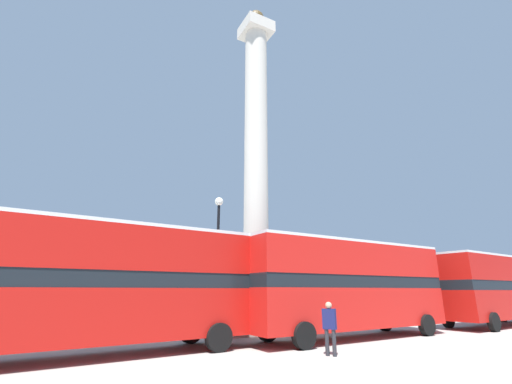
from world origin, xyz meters
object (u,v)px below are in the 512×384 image
at_px(bus_c, 349,284).
at_px(equestrian_statue, 60,305).
at_px(bus_a, 107,281).
at_px(pedestrian_near_lamp, 330,325).
at_px(street_lamp, 217,255).
at_px(bus_b, 493,287).
at_px(monument_column, 256,232).

distance_m(bus_c, equestrian_statue, 14.85).
xyz_separation_m(bus_a, pedestrian_near_lamp, (6.95, -3.46, -1.45)).
xyz_separation_m(bus_a, street_lamp, (5.15, 2.50, 1.35)).
bearing_deg(bus_a, bus_b, -6.63).
height_order(bus_c, pedestrian_near_lamp, bus_c).
xyz_separation_m(bus_a, equestrian_statue, (-1.32, 8.07, -1.03)).
bearing_deg(equestrian_statue, bus_c, -40.11).
bearing_deg(equestrian_statue, monument_column, -19.72).
relative_size(monument_column, equestrian_statue, 4.04).
relative_size(equestrian_statue, pedestrian_near_lamp, 3.18).
bearing_deg(street_lamp, equestrian_statue, 139.24).
bearing_deg(street_lamp, bus_c, -28.59).
relative_size(bus_b, bus_c, 0.95).
distance_m(monument_column, pedestrian_near_lamp, 10.12).
bearing_deg(pedestrian_near_lamp, street_lamp, -15.47).
xyz_separation_m(equestrian_statue, pedestrian_near_lamp, (8.27, -11.53, -0.42)).
bearing_deg(bus_c, equestrian_statue, 141.48).
bearing_deg(bus_a, pedestrian_near_lamp, -31.45).
bearing_deg(equestrian_statue, pedestrian_near_lamp, -58.91).
relative_size(monument_column, bus_c, 2.02).
relative_size(bus_b, street_lamp, 1.57).
bearing_deg(monument_column, street_lamp, -142.78).
bearing_deg(monument_column, bus_b, -23.09).
relative_size(monument_column, street_lamp, 3.34).
height_order(bus_b, street_lamp, street_lamp).
relative_size(monument_column, pedestrian_near_lamp, 12.86).
height_order(monument_column, bus_b, monument_column).
height_order(equestrian_statue, street_lamp, street_lamp).
bearing_deg(street_lamp, bus_a, -154.10).
distance_m(street_lamp, pedestrian_near_lamp, 6.83).
height_order(street_lamp, pedestrian_near_lamp, street_lamp).
relative_size(monument_column, bus_b, 2.13).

